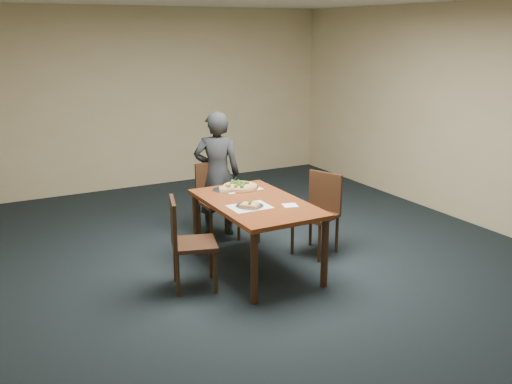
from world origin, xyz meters
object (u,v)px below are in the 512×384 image
pizza_pan (240,186)px  chair_left (186,238)px  slice_plate_near (250,205)px  diner (217,174)px  chair_right (319,208)px  dining_table (256,210)px  slice_plate_far (225,189)px  chair_far (216,196)px

pizza_pan → chair_left: bearing=-145.8°
chair_left → slice_plate_near: 0.71m
diner → chair_right: bearing=149.5°
dining_table → diner: 1.21m
slice_plate_far → diner: bearing=73.0°
chair_right → chair_left: bearing=-106.2°
chair_right → pizza_pan: (-0.78, 0.42, 0.26)m
slice_plate_near → slice_plate_far: 0.67m
chair_far → pizza_pan: chair_far is taller
dining_table → chair_right: bearing=7.0°
slice_plate_far → slice_plate_near: bearing=-94.1°
chair_left → slice_plate_far: bearing=-33.3°
chair_far → slice_plate_near: bearing=-98.8°
chair_left → pizza_pan: size_ratio=2.20×
chair_far → slice_plate_far: (-0.14, -0.58, 0.25)m
chair_right → slice_plate_near: bearing=-99.1°
slice_plate_far → pizza_pan: bearing=-0.2°
chair_left → diner: (0.92, 1.27, 0.25)m
chair_right → slice_plate_far: (-0.96, 0.42, 0.25)m
chair_left → chair_right: (1.67, 0.18, 0.00)m
chair_far → slice_plate_far: size_ratio=3.25×
chair_far → chair_left: (-0.86, -1.19, 0.00)m
dining_table → chair_right: size_ratio=1.65×
pizza_pan → slice_plate_near: pizza_pan is taller
chair_far → pizza_pan: bearing=-86.5°
dining_table → slice_plate_near: 0.22m
chair_far → chair_right: (0.82, -1.01, 0.00)m
dining_table → chair_left: 0.82m
pizza_pan → slice_plate_far: (-0.18, 0.00, -0.01)m
chair_far → chair_right: size_ratio=1.00×
chair_far → diner: size_ratio=0.60×
chair_right → pizza_pan: size_ratio=2.20×
chair_right → slice_plate_far: bearing=-136.3°
chair_far → slice_plate_near: (-0.19, -1.25, 0.25)m
chair_right → pizza_pan: bearing=-140.9°
diner → slice_plate_near: (-0.25, -1.33, -0.00)m
chair_far → chair_right: same height
chair_left → pizza_pan: chair_left is taller
chair_left → slice_plate_far: 0.97m
chair_left → pizza_pan: bearing=-39.5°
pizza_pan → slice_plate_near: size_ratio=1.48×
slice_plate_far → chair_left: bearing=-139.5°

